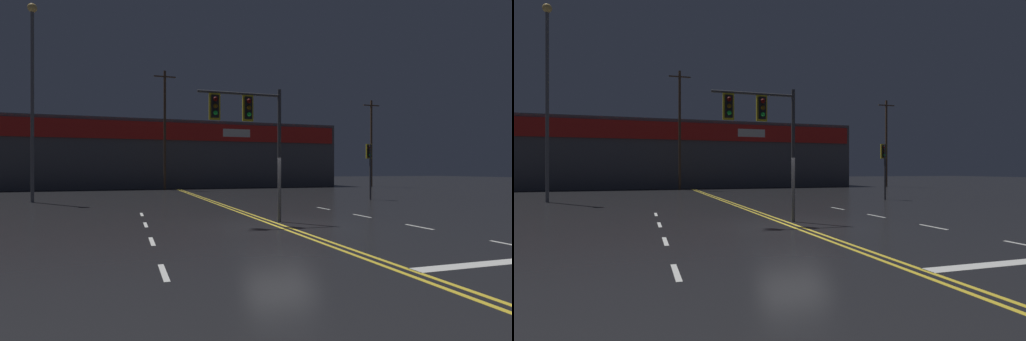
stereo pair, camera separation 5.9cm
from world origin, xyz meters
TOP-DOWN VIEW (x-y plane):
  - ground_plane at (0.00, 0.00)m, footprint 200.00×200.00m
  - road_markings at (0.84, -1.25)m, footprint 13.66×60.00m
  - traffic_signal_median at (-0.93, 1.07)m, footprint 3.29×0.36m
  - traffic_signal_corner_northeast at (10.54, 10.00)m, footprint 0.42×0.36m
  - streetlight_median_approach at (-10.81, 14.58)m, footprint 0.56×0.56m
  - building_backdrop at (0.00, 35.75)m, footprint 38.99×10.23m
  - utility_pole_row at (0.17, 28.39)m, footprint 48.25×0.26m

SIDE VIEW (x-z plane):
  - ground_plane at x=0.00m, z-range 0.00..0.00m
  - road_markings at x=0.84m, z-range 0.00..0.01m
  - traffic_signal_corner_northeast at x=10.54m, z-range 0.89..4.70m
  - building_backdrop at x=0.00m, z-range 0.01..7.60m
  - traffic_signal_median at x=-0.93m, z-range 1.32..6.48m
  - utility_pole_row at x=0.17m, z-range -0.45..11.77m
  - streetlight_median_approach at x=-10.81m, z-range 1.43..13.85m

